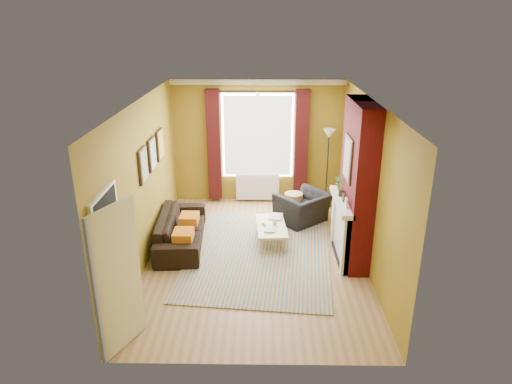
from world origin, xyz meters
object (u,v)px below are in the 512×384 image
(floor_lamp, at_px, (329,146))
(armchair, at_px, (303,208))
(sofa, at_px, (181,229))
(wicker_stool, at_px, (293,204))
(coffee_table, at_px, (271,227))

(floor_lamp, bearing_deg, armchair, -124.39)
(armchair, bearing_deg, floor_lamp, -165.04)
(sofa, distance_m, wicker_stool, 2.61)
(sofa, relative_size, wicker_stool, 4.15)
(wicker_stool, height_order, floor_lamp, floor_lamp)
(wicker_stool, distance_m, floor_lamp, 1.48)
(coffee_table, relative_size, wicker_stool, 2.26)
(wicker_stool, relative_size, floor_lamp, 0.28)
(armchair, relative_size, floor_lamp, 0.55)
(sofa, xyz_separation_m, coffee_table, (1.70, 0.07, 0.02))
(sofa, xyz_separation_m, armchair, (2.37, 1.01, 0.02))
(sofa, distance_m, armchair, 2.58)
(sofa, height_order, armchair, armchair)
(armchair, relative_size, wicker_stool, 1.99)
(coffee_table, xyz_separation_m, wicker_stool, (0.51, 1.32, -0.08))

